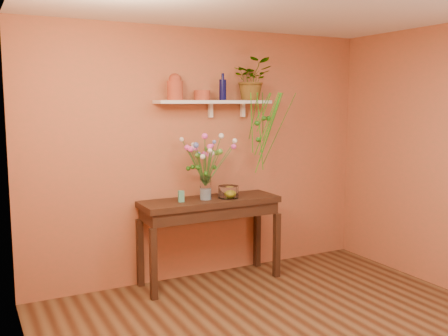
{
  "coord_description": "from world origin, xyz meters",
  "views": [
    {
      "loc": [
        -2.34,
        -2.98,
        1.93
      ],
      "look_at": [
        0.0,
        1.55,
        1.25
      ],
      "focal_mm": 40.43,
      "sensor_mm": 36.0,
      "label": 1
    }
  ],
  "objects_px": {
    "sideboard": "(210,211)",
    "terracotta_jug": "(175,87)",
    "blue_bottle": "(223,89)",
    "glass_vase": "(206,190)",
    "spider_plant": "(252,79)",
    "bouquet": "(205,153)",
    "glass_bowl": "(228,192)"
  },
  "relations": [
    {
      "from": "spider_plant",
      "to": "glass_vase",
      "type": "bearing_deg",
      "value": -167.09
    },
    {
      "from": "bouquet",
      "to": "glass_bowl",
      "type": "bearing_deg",
      "value": -4.39
    },
    {
      "from": "sideboard",
      "to": "glass_bowl",
      "type": "bearing_deg",
      "value": -13.35
    },
    {
      "from": "glass_vase",
      "to": "glass_bowl",
      "type": "relative_size",
      "value": 1.15
    },
    {
      "from": "terracotta_jug",
      "to": "glass_vase",
      "type": "distance_m",
      "value": 1.1
    },
    {
      "from": "terracotta_jug",
      "to": "spider_plant",
      "type": "relative_size",
      "value": 0.59
    },
    {
      "from": "bouquet",
      "to": "blue_bottle",
      "type": "bearing_deg",
      "value": 26.71
    },
    {
      "from": "terracotta_jug",
      "to": "bouquet",
      "type": "relative_size",
      "value": 0.47
    },
    {
      "from": "bouquet",
      "to": "glass_bowl",
      "type": "distance_m",
      "value": 0.5
    },
    {
      "from": "spider_plant",
      "to": "glass_bowl",
      "type": "xyz_separation_m",
      "value": [
        -0.39,
        -0.17,
        -1.2
      ]
    },
    {
      "from": "glass_vase",
      "to": "sideboard",
      "type": "bearing_deg",
      "value": 19.15
    },
    {
      "from": "spider_plant",
      "to": "glass_vase",
      "type": "relative_size",
      "value": 1.86
    },
    {
      "from": "sideboard",
      "to": "glass_vase",
      "type": "xyz_separation_m",
      "value": [
        -0.06,
        -0.02,
        0.24
      ]
    },
    {
      "from": "spider_plant",
      "to": "glass_vase",
      "type": "height_order",
      "value": "spider_plant"
    },
    {
      "from": "bouquet",
      "to": "spider_plant",
      "type": "bearing_deg",
      "value": 13.19
    },
    {
      "from": "glass_vase",
      "to": "bouquet",
      "type": "distance_m",
      "value": 0.38
    },
    {
      "from": "spider_plant",
      "to": "blue_bottle",
      "type": "bearing_deg",
      "value": -178.14
    },
    {
      "from": "terracotta_jug",
      "to": "spider_plant",
      "type": "distance_m",
      "value": 0.92
    },
    {
      "from": "spider_plant",
      "to": "glass_bowl",
      "type": "distance_m",
      "value": 1.28
    },
    {
      "from": "blue_bottle",
      "to": "spider_plant",
      "type": "height_order",
      "value": "spider_plant"
    },
    {
      "from": "terracotta_jug",
      "to": "glass_vase",
      "type": "xyz_separation_m",
      "value": [
        0.27,
        -0.14,
        -1.06
      ]
    },
    {
      "from": "blue_bottle",
      "to": "glass_bowl",
      "type": "height_order",
      "value": "blue_bottle"
    },
    {
      "from": "blue_bottle",
      "to": "spider_plant",
      "type": "bearing_deg",
      "value": 1.86
    },
    {
      "from": "spider_plant",
      "to": "bouquet",
      "type": "distance_m",
      "value": 1.02
    },
    {
      "from": "blue_bottle",
      "to": "terracotta_jug",
      "type": "bearing_deg",
      "value": 179.82
    },
    {
      "from": "blue_bottle",
      "to": "glass_vase",
      "type": "xyz_separation_m",
      "value": [
        -0.27,
        -0.14,
        -1.04
      ]
    },
    {
      "from": "blue_bottle",
      "to": "bouquet",
      "type": "distance_m",
      "value": 0.73
    },
    {
      "from": "sideboard",
      "to": "glass_bowl",
      "type": "distance_m",
      "value": 0.28
    },
    {
      "from": "sideboard",
      "to": "terracotta_jug",
      "type": "bearing_deg",
      "value": 160.96
    },
    {
      "from": "sideboard",
      "to": "terracotta_jug",
      "type": "distance_m",
      "value": 1.34
    },
    {
      "from": "sideboard",
      "to": "blue_bottle",
      "type": "height_order",
      "value": "blue_bottle"
    },
    {
      "from": "blue_bottle",
      "to": "spider_plant",
      "type": "xyz_separation_m",
      "value": [
        0.37,
        0.01,
        0.11
      ]
    }
  ]
}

